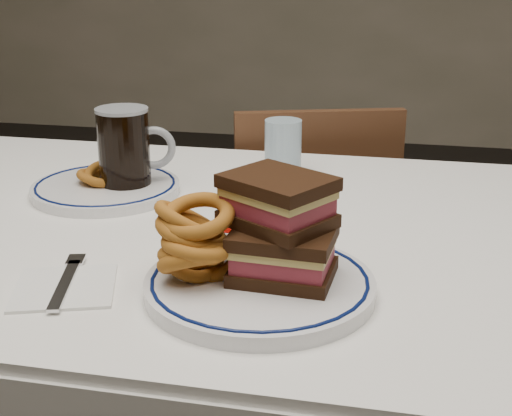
% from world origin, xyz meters
% --- Properties ---
extents(dining_table, '(1.27, 0.87, 0.75)m').
position_xyz_m(dining_table, '(0.00, 0.00, 0.64)').
color(dining_table, white).
rests_on(dining_table, floor).
extents(chair_far, '(0.48, 0.48, 0.82)m').
position_xyz_m(chair_far, '(0.10, 0.63, 0.45)').
color(chair_far, '#422415').
rests_on(chair_far, floor).
extents(main_plate, '(0.28, 0.28, 0.02)m').
position_xyz_m(main_plate, '(0.16, -0.22, 0.76)').
color(main_plate, white).
rests_on(main_plate, dining_table).
extents(reuben_sandwich, '(0.15, 0.15, 0.13)m').
position_xyz_m(reuben_sandwich, '(0.18, -0.20, 0.83)').
color(reuben_sandwich, black).
rests_on(reuben_sandwich, main_plate).
extents(onion_rings_main, '(0.12, 0.12, 0.13)m').
position_xyz_m(onion_rings_main, '(0.08, -0.23, 0.82)').
color(onion_rings_main, brown).
rests_on(onion_rings_main, main_plate).
extents(ketchup_ramekin, '(0.05, 0.05, 0.03)m').
position_xyz_m(ketchup_ramekin, '(0.10, -0.13, 0.78)').
color(ketchup_ramekin, silver).
rests_on(ketchup_ramekin, main_plate).
extents(beer_mug, '(0.13, 0.09, 0.15)m').
position_xyz_m(beer_mug, '(-0.15, 0.11, 0.83)').
color(beer_mug, black).
rests_on(beer_mug, dining_table).
extents(water_glass, '(0.07, 0.07, 0.11)m').
position_xyz_m(water_glass, '(0.10, 0.26, 0.80)').
color(water_glass, '#9EBACD').
rests_on(water_glass, dining_table).
extents(far_plate, '(0.25, 0.25, 0.02)m').
position_xyz_m(far_plate, '(-0.18, 0.10, 0.76)').
color(far_plate, white).
rests_on(far_plate, dining_table).
extents(onion_rings_far, '(0.09, 0.08, 0.05)m').
position_xyz_m(onion_rings_far, '(-0.19, 0.11, 0.78)').
color(onion_rings_far, brown).
rests_on(onion_rings_far, far_plate).
extents(napkin_fork, '(0.15, 0.17, 0.01)m').
position_xyz_m(napkin_fork, '(-0.08, -0.26, 0.75)').
color(napkin_fork, white).
rests_on(napkin_fork, dining_table).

